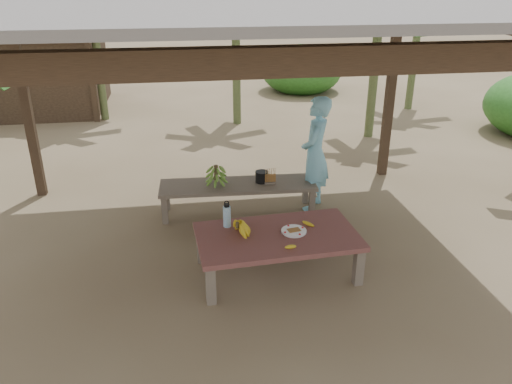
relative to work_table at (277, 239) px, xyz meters
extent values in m
plane|color=brown|center=(-0.40, 0.47, -0.43)|extent=(80.00, 80.00, 0.00)
cube|color=black|center=(-3.20, 2.77, 0.92)|extent=(0.13, 0.13, 2.70)
cube|color=black|center=(2.40, 2.77, 0.92)|extent=(0.13, 0.13, 2.70)
cube|color=black|center=(-0.40, -1.83, 2.27)|extent=(5.80, 0.14, 0.18)
cube|color=black|center=(-0.40, 2.77, 2.27)|extent=(5.80, 0.14, 0.18)
cube|color=black|center=(2.40, 0.47, 2.27)|extent=(0.14, 4.80, 0.18)
cube|color=slate|center=(-0.40, 0.47, 2.49)|extent=(6.60, 5.60, 0.06)
cube|color=brown|center=(-0.79, -0.47, -0.21)|extent=(0.11, 0.11, 0.44)
cube|color=brown|center=(0.84, -0.37, -0.21)|extent=(0.11, 0.11, 0.44)
cube|color=brown|center=(-0.84, 0.37, -0.21)|extent=(0.11, 0.11, 0.44)
cube|color=brown|center=(0.79, 0.47, -0.21)|extent=(0.11, 0.11, 0.44)
cube|color=maroon|center=(0.00, 0.00, 0.04)|extent=(1.86, 1.10, 0.06)
cube|color=brown|center=(-1.28, 1.46, -0.23)|extent=(0.08, 0.08, 0.40)
cube|color=brown|center=(0.77, 1.36, -0.23)|extent=(0.08, 0.08, 0.40)
cube|color=brown|center=(-1.26, 1.92, -0.23)|extent=(0.08, 0.08, 0.40)
cube|color=brown|center=(0.80, 1.82, -0.23)|extent=(0.08, 0.08, 0.40)
cube|color=brown|center=(-0.24, 1.64, -0.01)|extent=(2.23, 0.71, 0.05)
cylinder|color=white|center=(0.19, 0.01, 0.07)|extent=(0.26, 0.26, 0.01)
cylinder|color=white|center=(0.19, 0.01, 0.09)|extent=(0.29, 0.29, 0.02)
cube|color=brown|center=(0.19, 0.01, 0.09)|extent=(0.16, 0.12, 0.02)
ellipsoid|color=yellow|center=(0.08, -0.33, 0.09)|extent=(0.15, 0.09, 0.04)
ellipsoid|color=yellow|center=(0.40, 0.15, 0.09)|extent=(0.15, 0.13, 0.04)
cylinder|color=teal|center=(-0.54, 0.28, 0.19)|extent=(0.09, 0.09, 0.25)
cylinder|color=black|center=(-0.54, 0.28, 0.33)|extent=(0.06, 0.06, 0.03)
torus|color=black|center=(-0.54, 0.28, 0.36)|extent=(0.06, 0.01, 0.06)
cylinder|color=black|center=(0.10, 1.65, 0.09)|extent=(0.18, 0.18, 0.15)
imported|color=#71BBD6|center=(0.87, 1.65, 0.39)|extent=(0.63, 0.72, 1.66)
cube|color=black|center=(-4.90, 8.47, 0.57)|extent=(4.00, 3.00, 2.00)
cube|color=brown|center=(-4.90, 9.32, 1.92)|extent=(4.40, 1.73, 1.00)
cylinder|color=#596638|center=(2.95, 4.87, 1.06)|extent=(0.18, 0.18, 2.99)
cylinder|color=#596638|center=(0.32, 6.30, 1.04)|extent=(0.18, 0.18, 2.95)
cylinder|color=#596638|center=(-2.74, 7.13, 1.26)|extent=(0.18, 0.18, 3.39)
cylinder|color=#596638|center=(4.81, 6.97, 1.09)|extent=(0.18, 0.18, 3.05)
camera|label=1|loc=(-1.01, -4.83, 2.75)|focal=35.00mm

